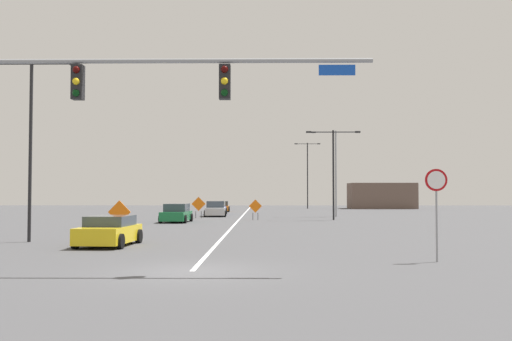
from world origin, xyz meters
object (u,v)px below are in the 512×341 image
at_px(traffic_signal_assembly, 80,99).
at_px(street_lamp_far_left, 333,165).
at_px(street_lamp_near_left, 336,165).
at_px(construction_sign_left_lane, 255,207).
at_px(construction_sign_right_lane, 119,214).
at_px(car_yellow_passing, 109,231).
at_px(construction_sign_median_far, 199,205).
at_px(street_lamp_near_right, 307,170).
at_px(car_silver_distant, 216,209).
at_px(street_lamp_mid_left, 31,133).
at_px(car_green_mid, 176,213).
at_px(stop_sign, 436,197).
at_px(car_orange_far, 222,207).
at_px(car_blue_approaching, 217,208).

distance_m(traffic_signal_assembly, street_lamp_far_left, 34.26).
distance_m(street_lamp_near_left, construction_sign_left_lane, 11.12).
distance_m(construction_sign_right_lane, car_yellow_passing, 5.89).
height_order(traffic_signal_assembly, street_lamp_far_left, street_lamp_far_left).
xyz_separation_m(traffic_signal_assembly, construction_sign_median_far, (-0.47, 35.92, -3.94)).
relative_size(street_lamp_near_right, car_silver_distant, 2.22).
relative_size(street_lamp_mid_left, car_yellow_passing, 2.09).
bearing_deg(car_green_mid, street_lamp_far_left, 16.93).
distance_m(street_lamp_near_left, car_green_mid, 18.22).
bearing_deg(car_yellow_passing, street_lamp_far_left, 61.86).
relative_size(stop_sign, car_yellow_passing, 0.76).
height_order(street_lamp_mid_left, construction_sign_median_far, street_lamp_mid_left).
distance_m(street_lamp_near_right, car_green_mid, 41.96).
distance_m(street_lamp_far_left, construction_sign_median_far, 13.05).
distance_m(stop_sign, construction_sign_right_lane, 17.98).
bearing_deg(construction_sign_median_far, street_lamp_mid_left, -101.26).
relative_size(street_lamp_near_right, street_lamp_far_left, 1.26).
relative_size(traffic_signal_assembly, car_yellow_passing, 3.23).
distance_m(car_yellow_passing, car_orange_far, 45.65).
relative_size(car_green_mid, car_blue_approaching, 1.07).
bearing_deg(street_lamp_near_left, car_green_mid, -142.39).
bearing_deg(street_lamp_near_right, car_blue_approaching, -116.96).
bearing_deg(street_lamp_near_left, street_lamp_near_right, 91.16).
bearing_deg(construction_sign_left_lane, car_yellow_passing, -104.33).
bearing_deg(street_lamp_near_left, car_orange_far, 129.76).
bearing_deg(street_lamp_mid_left, construction_sign_left_lane, 64.74).
distance_m(street_lamp_near_right, construction_sign_right_lane, 55.82).
xyz_separation_m(street_lamp_far_left, construction_sign_right_lane, (-13.86, -18.25, -3.49)).
xyz_separation_m(traffic_signal_assembly, car_yellow_passing, (-1.29, 8.23, -4.52)).
bearing_deg(car_blue_approaching, traffic_signal_assembly, -90.64).
distance_m(street_lamp_mid_left, construction_sign_right_lane, 6.50).
height_order(street_lamp_mid_left, construction_sign_right_lane, street_lamp_mid_left).
relative_size(construction_sign_left_lane, car_green_mid, 0.42).
bearing_deg(car_blue_approaching, street_lamp_near_right, 63.04).
bearing_deg(car_silver_distant, street_lamp_far_left, -34.69).
relative_size(traffic_signal_assembly, construction_sign_right_lane, 6.99).
distance_m(car_orange_far, car_silver_distant, 14.15).
xyz_separation_m(street_lamp_far_left, street_lamp_near_left, (1.08, 6.86, 0.38)).
height_order(street_lamp_near_left, construction_sign_right_lane, street_lamp_near_left).
bearing_deg(car_green_mid, street_lamp_near_left, 37.61).
height_order(car_yellow_passing, car_blue_approaching, car_blue_approaching).
xyz_separation_m(stop_sign, car_orange_far, (-11.03, 51.42, -1.62)).
relative_size(construction_sign_median_far, car_blue_approaching, 0.50).
bearing_deg(street_lamp_near_left, car_yellow_passing, -114.28).
bearing_deg(construction_sign_left_lane, street_lamp_near_right, 78.51).
bearing_deg(construction_sign_right_lane, stop_sign, -40.16).
distance_m(traffic_signal_assembly, construction_sign_left_lane, 32.87).
height_order(street_lamp_near_right, street_lamp_far_left, street_lamp_near_right).
xyz_separation_m(street_lamp_near_left, construction_sign_left_lane, (-7.80, -6.86, -3.97)).
height_order(construction_sign_median_far, car_green_mid, construction_sign_median_far).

